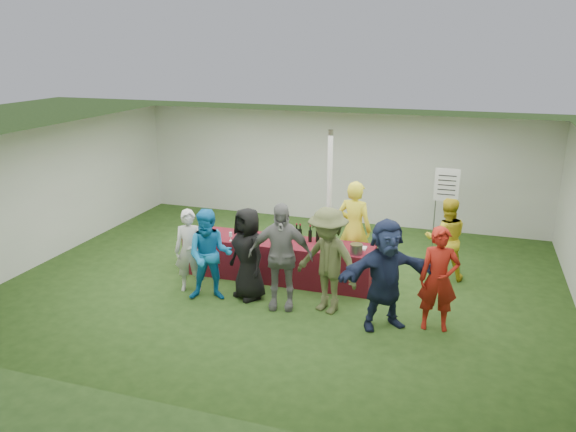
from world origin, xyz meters
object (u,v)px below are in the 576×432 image
(wine_list_sign, at_px, (446,191))
(staff_back, at_px, (446,239))
(customer_4, at_px, (328,261))
(customer_6, at_px, (439,279))
(customer_0, at_px, (190,251))
(customer_2, at_px, (248,254))
(customer_3, at_px, (280,256))
(dump_bucket, at_px, (356,249))
(customer_1, at_px, (210,255))
(staff_pourer, at_px, (354,229))
(customer_5, at_px, (385,274))
(serving_table, at_px, (278,259))

(wine_list_sign, distance_m, staff_back, 1.64)
(staff_back, height_order, customer_4, customer_4)
(customer_6, bearing_deg, customer_0, 170.82)
(customer_2, bearing_deg, customer_6, 30.25)
(wine_list_sign, distance_m, customer_2, 4.66)
(staff_back, bearing_deg, customer_6, 77.09)
(staff_back, distance_m, customer_3, 3.29)
(dump_bucket, relative_size, staff_back, 0.14)
(dump_bucket, bearing_deg, staff_back, 39.11)
(dump_bucket, relative_size, wine_list_sign, 0.12)
(customer_1, relative_size, customer_2, 1.00)
(dump_bucket, xyz_separation_m, wine_list_sign, (1.33, 2.72, 0.48))
(customer_3, xyz_separation_m, customer_6, (2.54, 0.04, -0.09))
(dump_bucket, distance_m, customer_4, 0.88)
(staff_pourer, bearing_deg, customer_3, 74.95)
(wine_list_sign, relative_size, staff_back, 1.14)
(customer_1, bearing_deg, staff_back, 11.88)
(dump_bucket, height_order, customer_0, customer_0)
(staff_pourer, height_order, customer_5, staff_pourer)
(customer_6, bearing_deg, staff_pourer, 126.64)
(customer_3, relative_size, customer_4, 1.02)
(customer_0, relative_size, customer_5, 0.85)
(customer_1, bearing_deg, customer_0, 137.38)
(staff_back, height_order, customer_5, customer_5)
(customer_2, height_order, customer_6, customer_6)
(customer_2, bearing_deg, wine_list_sign, 81.15)
(staff_back, bearing_deg, customer_0, 11.46)
(staff_back, height_order, customer_2, customer_2)
(customer_6, bearing_deg, dump_bucket, 141.11)
(customer_3, bearing_deg, customer_6, -10.76)
(customer_0, bearing_deg, customer_6, -21.05)
(staff_pourer, xyz_separation_m, customer_0, (-2.63, -1.59, -0.18))
(serving_table, bearing_deg, customer_6, -20.19)
(serving_table, bearing_deg, staff_pourer, 24.47)
(wine_list_sign, xyz_separation_m, staff_back, (0.12, -1.54, -0.53))
(dump_bucket, height_order, customer_5, customer_5)
(serving_table, xyz_separation_m, customer_2, (-0.21, -0.96, 0.44))
(wine_list_sign, relative_size, customer_1, 1.11)
(staff_back, distance_m, customer_0, 4.71)
(staff_pourer, height_order, customer_1, staff_pourer)
(serving_table, height_order, wine_list_sign, wine_list_sign)
(serving_table, bearing_deg, wine_list_sign, 41.16)
(customer_5, bearing_deg, customer_2, 139.71)
(customer_0, bearing_deg, serving_table, 17.57)
(staff_pourer, xyz_separation_m, customer_1, (-2.13, -1.82, -0.12))
(serving_table, relative_size, wine_list_sign, 2.00)
(customer_3, distance_m, customer_4, 0.79)
(serving_table, bearing_deg, customer_4, -40.55)
(customer_3, relative_size, customer_5, 1.04)
(serving_table, height_order, staff_back, staff_back)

